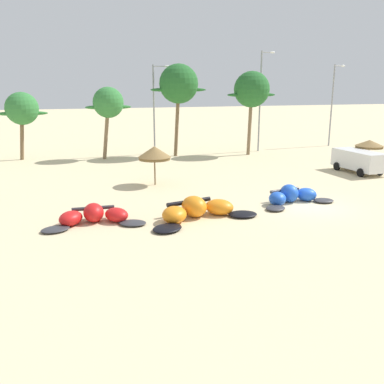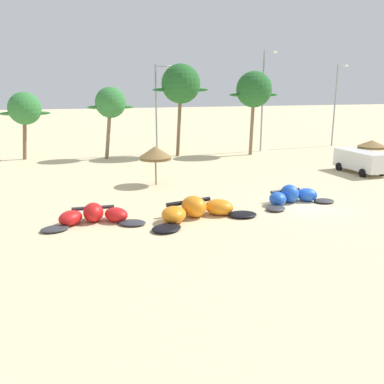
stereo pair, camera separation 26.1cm
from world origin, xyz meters
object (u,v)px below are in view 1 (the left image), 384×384
(parked_van, at_px, (358,160))
(palm_center_left, at_px, (252,90))
(palm_leftmost, at_px, (22,109))
(kite_far_left, at_px, (94,216))
(beach_umbrella_near_van, at_px, (154,153))
(palm_left, at_px, (108,103))
(kite_left_of_center, at_px, (292,196))
(lamppost_west, at_px, (155,105))
(lamppost_west_center, at_px, (261,97))
(lamppost_east_center, at_px, (333,102))
(kite_left, at_px, (197,210))
(palm_left_of_gap, at_px, (179,84))
(beach_umbrella_middle, at_px, (369,144))

(parked_van, height_order, palm_center_left, palm_center_left)
(parked_van, distance_m, palm_leftmost, 31.39)
(kite_far_left, distance_m, palm_leftmost, 23.61)
(beach_umbrella_near_van, relative_size, palm_left, 0.40)
(kite_far_left, distance_m, beach_umbrella_near_van, 9.48)
(kite_far_left, height_order, kite_left_of_center, kite_left_of_center)
(palm_center_left, bearing_deg, lamppost_west, 157.50)
(palm_left, relative_size, lamppost_west_center, 0.65)
(kite_far_left, distance_m, lamppost_east_center, 37.92)
(palm_left, relative_size, lamppost_east_center, 0.73)
(kite_left, bearing_deg, parked_van, 23.30)
(kite_far_left, height_order, palm_left_of_gap, palm_left_of_gap)
(lamppost_west_center, bearing_deg, kite_left, -125.97)
(kite_far_left, relative_size, lamppost_west_center, 0.51)
(palm_left, bearing_deg, palm_center_left, -9.35)
(kite_far_left, height_order, parked_van, parked_van)
(kite_left, bearing_deg, beach_umbrella_middle, 23.85)
(kite_left, distance_m, beach_umbrella_near_van, 8.83)
(beach_umbrella_middle, distance_m, palm_left_of_gap, 19.06)
(lamppost_east_center, bearing_deg, kite_left_of_center, -132.01)
(beach_umbrella_near_van, distance_m, palm_left_of_gap, 14.58)
(palm_left, bearing_deg, kite_left_of_center, -69.03)
(beach_umbrella_middle, distance_m, parked_van, 2.62)
(beach_umbrella_near_van, bearing_deg, lamppost_west, 74.74)
(kite_left, distance_m, beach_umbrella_middle, 21.11)
(kite_left_of_center, xyz_separation_m, palm_center_left, (6.54, 18.24, 6.30))
(kite_far_left, distance_m, parked_van, 23.44)
(palm_center_left, height_order, lamppost_east_center, lamppost_east_center)
(palm_left_of_gap, height_order, lamppost_west_center, lamppost_west_center)
(beach_umbrella_middle, xyz_separation_m, palm_left, (-20.55, 13.03, 3.30))
(lamppost_west_center, relative_size, lamppost_east_center, 1.12)
(palm_center_left, bearing_deg, kite_left_of_center, -109.72)
(kite_left_of_center, height_order, lamppost_west, lamppost_west)
(palm_leftmost, distance_m, palm_left_of_gap, 15.55)
(palm_left, distance_m, lamppost_west, 5.35)
(kite_left, distance_m, parked_van, 18.66)
(kite_left_of_center, xyz_separation_m, parked_van, (10.54, 6.46, 0.66))
(beach_umbrella_near_van, xyz_separation_m, palm_center_left, (13.23, 10.54, 4.36))
(lamppost_west, bearing_deg, palm_center_left, -22.50)
(beach_umbrella_middle, relative_size, palm_center_left, 0.29)
(beach_umbrella_middle, xyz_separation_m, parked_van, (-2.11, -1.13, -1.08))
(kite_left, distance_m, lamppost_west_center, 26.67)
(palm_left, distance_m, palm_left_of_gap, 7.36)
(palm_leftmost, bearing_deg, beach_umbrella_near_van, -58.88)
(lamppost_west, bearing_deg, kite_left, -99.43)
(parked_van, relative_size, palm_left_of_gap, 0.51)
(kite_left_of_center, bearing_deg, palm_center_left, 70.28)
(kite_far_left, distance_m, lamppost_west_center, 29.42)
(kite_far_left, xyz_separation_m, kite_left_of_center, (12.01, -0.10, 0.04))
(palm_left_of_gap, bearing_deg, beach_umbrella_middle, -42.93)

